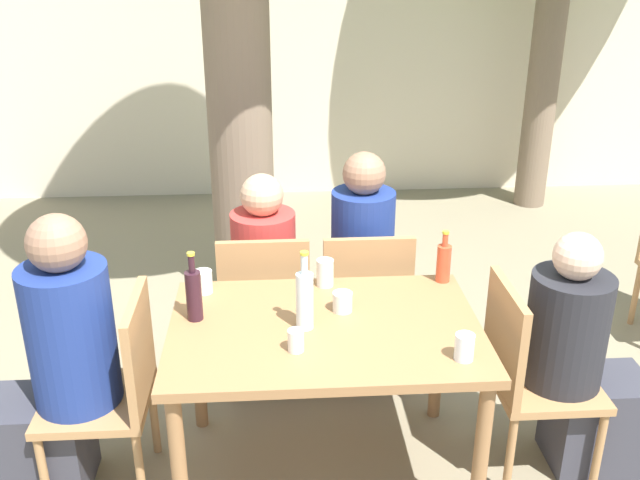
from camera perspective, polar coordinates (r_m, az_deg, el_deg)
The scene contains 19 objects.
ground_plane at distance 3.34m, azimuth 0.36°, elevation -18.00°, with size 30.00×30.00×0.00m, color gray.
cafe_building_wall at distance 6.41m, azimuth -2.22°, elevation 15.88°, with size 10.00×0.08×2.80m.
dining_table_front at distance 2.95m, azimuth 0.40°, elevation -8.36°, with size 1.27×0.87×0.75m.
patio_chair_0 at distance 3.11m, azimuth -16.04°, elevation -11.08°, with size 0.44×0.44×0.89m.
patio_chair_1 at distance 3.21m, azimuth 16.21°, elevation -9.89°, with size 0.44×0.44×0.89m.
patio_chair_2 at distance 3.61m, azimuth -4.43°, elevation -5.09°, with size 0.44×0.44×0.89m.
patio_chair_3 at distance 3.63m, azimuth 3.61°, elevation -4.85°, with size 0.44×0.44×0.89m.
person_seated_0 at distance 3.13m, azimuth -20.30°, elevation -9.95°, with size 0.57×0.35×1.25m.
person_seated_1 at distance 3.30m, azimuth 20.16°, elevation -9.55°, with size 0.57×0.34×1.12m.
person_seated_2 at distance 3.82m, azimuth -4.42°, elevation -3.35°, with size 0.33×0.56×1.13m.
person_seated_3 at distance 3.82m, azimuth 3.19°, elevation -2.52°, with size 0.32×0.56×1.23m.
soda_bottle_0 at distance 3.28m, azimuth 9.86°, elevation -1.74°, with size 0.06×0.06×0.25m.
water_bottle_1 at distance 2.83m, azimuth -1.24°, elevation -4.72°, with size 0.07×0.07×0.33m.
wine_bottle_2 at distance 2.95m, azimuth -10.07°, elevation -4.25°, with size 0.07×0.07×0.30m.
drinking_glass_0 at distance 3.00m, azimuth 1.81°, elevation -4.96°, with size 0.08×0.08×0.08m.
drinking_glass_1 at distance 2.73m, azimuth -1.95°, elevation -8.04°, with size 0.06×0.06×0.09m.
drinking_glass_2 at distance 3.20m, azimuth 0.41°, elevation -2.63°, with size 0.08×0.08×0.13m.
drinking_glass_3 at distance 3.19m, azimuth -9.33°, elevation -3.30°, with size 0.08×0.08×0.10m.
drinking_glass_4 at distance 2.72m, azimuth 11.48°, elevation -8.39°, with size 0.07×0.07×0.10m.
Camera 1 is at (-0.19, -2.52, 2.19)m, focal length 40.00 mm.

